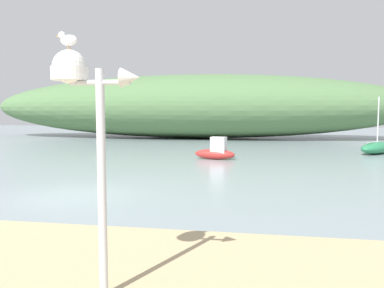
% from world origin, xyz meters
% --- Properties ---
extents(ground_plane, '(120.00, 120.00, 0.00)m').
position_xyz_m(ground_plane, '(0.00, 0.00, 0.00)').
color(ground_plane, gray).
extents(distant_hill, '(45.41, 11.26, 6.70)m').
position_xyz_m(distant_hill, '(-0.64, 28.88, 3.35)').
color(distant_hill, '#517547').
rests_on(distant_hill, ground).
extents(mast_structure, '(1.23, 0.50, 3.40)m').
position_xyz_m(mast_structure, '(3.68, -6.61, 2.99)').
color(mast_structure, silver).
rests_on(mast_structure, beach_sand).
extents(seagull_on_radar, '(0.36, 0.17, 0.25)m').
position_xyz_m(seagull_on_radar, '(3.49, -6.61, 3.74)').
color(seagull_on_radar, orange).
rests_on(seagull_on_radar, mast_structure).
extents(sailboat_off_point, '(3.31, 3.54, 3.76)m').
position_xyz_m(sailboat_off_point, '(13.82, 15.37, 0.40)').
color(sailboat_off_point, '#287A4C').
rests_on(sailboat_off_point, ground).
extents(motorboat_mid_channel, '(2.54, 1.23, 1.32)m').
position_xyz_m(motorboat_mid_channel, '(3.63, 10.62, 0.47)').
color(motorboat_mid_channel, '#B72D28').
rests_on(motorboat_mid_channel, ground).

